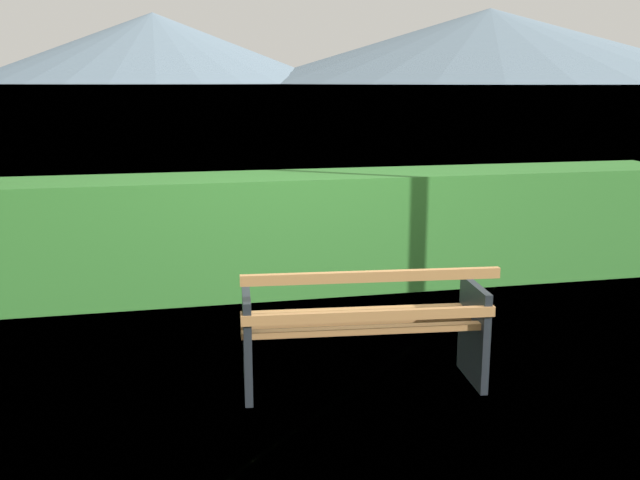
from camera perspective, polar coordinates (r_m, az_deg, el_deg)
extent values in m
plane|color=olive|center=(4.97, 3.29, -11.26)|extent=(1400.00, 1400.00, 0.00)
plane|color=#7A99A8|center=(310.71, -12.72, 11.77)|extent=(620.00, 620.00, 0.00)
cube|color=#A0703F|center=(4.63, 3.78, -7.10)|extent=(1.60, 0.22, 0.04)
cube|color=#A0703F|center=(4.80, 3.35, -6.34)|extent=(1.60, 0.22, 0.04)
cube|color=#A0703F|center=(4.98, 2.96, -5.63)|extent=(1.60, 0.22, 0.04)
cube|color=#A0703F|center=(4.52, 3.97, -5.97)|extent=(1.60, 0.20, 0.06)
cube|color=#A0703F|center=(4.40, 4.14, -2.88)|extent=(1.60, 0.20, 0.06)
cube|color=#1E2328|center=(4.75, -5.76, -8.03)|extent=(0.10, 0.51, 0.68)
cube|color=#1E2328|center=(5.01, 12.02, -7.16)|extent=(0.10, 0.51, 0.68)
cube|color=#2D6B28|center=(7.04, -2.02, 0.66)|extent=(7.97, 0.87, 1.12)
cone|color=slate|center=(605.59, -12.97, 14.52)|extent=(288.00, 288.00, 54.59)
cone|color=slate|center=(623.77, 13.16, 14.66)|extent=(401.54, 401.54, 59.32)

